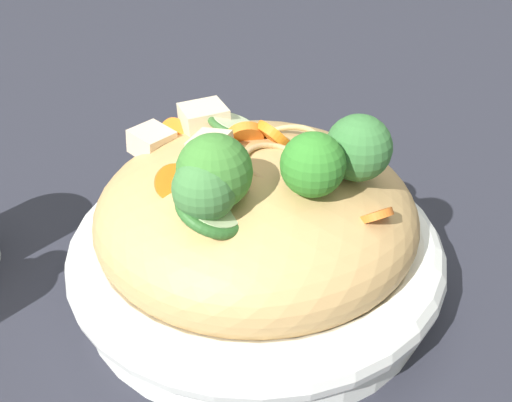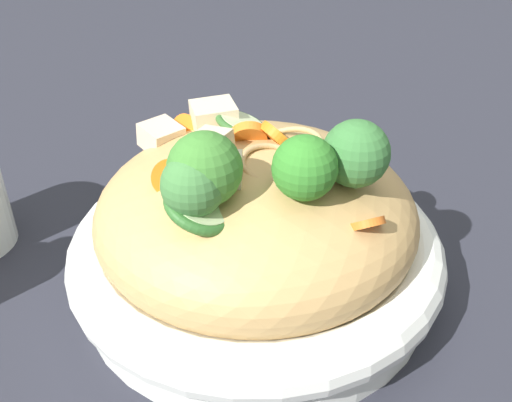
% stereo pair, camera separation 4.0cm
% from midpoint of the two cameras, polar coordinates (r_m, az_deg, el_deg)
% --- Properties ---
extents(ground_plane, '(3.00, 3.00, 0.00)m').
position_cam_midpoint_polar(ground_plane, '(0.45, -2.60, -8.06)').
color(ground_plane, '#272832').
extents(serving_bowl, '(0.27, 0.27, 0.05)m').
position_cam_midpoint_polar(serving_bowl, '(0.43, -2.69, -5.34)').
color(serving_bowl, white).
rests_on(serving_bowl, ground_plane).
extents(noodle_heap, '(0.23, 0.23, 0.10)m').
position_cam_midpoint_polar(noodle_heap, '(0.41, -2.82, -1.18)').
color(noodle_heap, tan).
rests_on(noodle_heap, serving_bowl).
extents(broccoli_florets, '(0.15, 0.10, 0.06)m').
position_cam_midpoint_polar(broccoli_florets, '(0.34, -1.39, 3.13)').
color(broccoli_florets, '#98AD73').
rests_on(broccoli_florets, serving_bowl).
extents(carrot_coins, '(0.17, 0.20, 0.04)m').
position_cam_midpoint_polar(carrot_coins, '(0.40, -2.53, 4.86)').
color(carrot_coins, orange).
rests_on(carrot_coins, serving_bowl).
extents(zucchini_slices, '(0.14, 0.13, 0.03)m').
position_cam_midpoint_polar(zucchini_slices, '(0.38, -6.53, 2.79)').
color(zucchini_slices, beige).
rests_on(zucchini_slices, serving_bowl).
extents(chicken_chunks, '(0.09, 0.13, 0.04)m').
position_cam_midpoint_polar(chicken_chunks, '(0.41, -8.53, 5.77)').
color(chicken_chunks, beige).
rests_on(chicken_chunks, serving_bowl).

